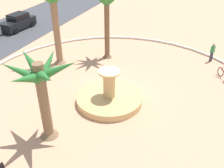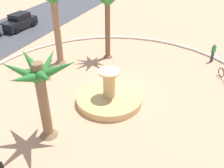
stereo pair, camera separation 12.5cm
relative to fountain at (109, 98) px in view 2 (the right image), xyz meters
name	(u,v)px [view 2 (the right image)]	position (x,y,z in m)	size (l,w,h in m)	color
ground_plane	(113,95)	(0.83, 0.08, -0.32)	(80.00, 80.00, 0.00)	tan
plaza_curb	(113,94)	(0.83, 0.08, -0.22)	(20.70, 20.70, 0.20)	silver
fountain	(109,98)	(0.00, 0.00, 0.00)	(4.20, 4.20, 2.26)	tan
palm_tree_near_fountain	(107,5)	(6.03, 2.75, 4.15)	(3.18, 3.15, 5.75)	brown
palm_tree_by_curb	(40,84)	(-4.12, 1.80, 2.91)	(3.64, 3.56, 4.63)	brown
palm_tree_mid_plaza	(55,7)	(3.58, 5.92, 4.23)	(4.59, 4.46, 6.29)	#8E6B4C
person_cyclist_helmet	(213,52)	(8.60, -5.53, 0.58)	(0.46, 0.35, 1.62)	#33333D
parked_car_third	(19,22)	(8.82, 14.49, 0.46)	(4.10, 2.11, 1.67)	black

